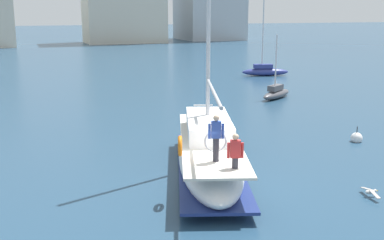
{
  "coord_description": "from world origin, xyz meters",
  "views": [
    {
      "loc": [
        -6.55,
        -15.24,
        6.36
      ],
      "look_at": [
        0.34,
        3.63,
        1.8
      ],
      "focal_mm": 45.45,
      "sensor_mm": 36.0,
      "label": 1
    }
  ],
  "objects_px": {
    "mooring_buoy": "(356,138)",
    "seagull": "(371,192)",
    "moored_sloop_near": "(265,70)",
    "main_sailboat": "(209,152)",
    "moored_catamaran": "(276,93)"
  },
  "relations": [
    {
      "from": "moored_sloop_near",
      "to": "mooring_buoy",
      "type": "height_order",
      "value": "moored_sloop_near"
    },
    {
      "from": "moored_sloop_near",
      "to": "moored_catamaran",
      "type": "height_order",
      "value": "moored_sloop_near"
    },
    {
      "from": "moored_sloop_near",
      "to": "moored_catamaran",
      "type": "bearing_deg",
      "value": -114.62
    },
    {
      "from": "main_sailboat",
      "to": "moored_catamaran",
      "type": "distance_m",
      "value": 17.82
    },
    {
      "from": "moored_catamaran",
      "to": "seagull",
      "type": "xyz_separation_m",
      "value": [
        -6.61,
        -18.15,
        -0.23
      ]
    },
    {
      "from": "moored_catamaran",
      "to": "mooring_buoy",
      "type": "bearing_deg",
      "value": -100.96
    },
    {
      "from": "moored_sloop_near",
      "to": "moored_catamaran",
      "type": "relative_size",
      "value": 1.75
    },
    {
      "from": "moored_sloop_near",
      "to": "moored_catamaran",
      "type": "distance_m",
      "value": 12.68
    },
    {
      "from": "seagull",
      "to": "main_sailboat",
      "type": "bearing_deg",
      "value": 136.67
    },
    {
      "from": "moored_sloop_near",
      "to": "mooring_buoy",
      "type": "distance_m",
      "value": 24.71
    },
    {
      "from": "moored_catamaran",
      "to": "main_sailboat",
      "type": "bearing_deg",
      "value": -128.1
    },
    {
      "from": "moored_sloop_near",
      "to": "seagull",
      "type": "bearing_deg",
      "value": -111.84
    },
    {
      "from": "moored_catamaran",
      "to": "seagull",
      "type": "relative_size",
      "value": 4.22
    },
    {
      "from": "main_sailboat",
      "to": "mooring_buoy",
      "type": "bearing_deg",
      "value": 13.24
    },
    {
      "from": "mooring_buoy",
      "to": "seagull",
      "type": "bearing_deg",
      "value": -124.8
    }
  ]
}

